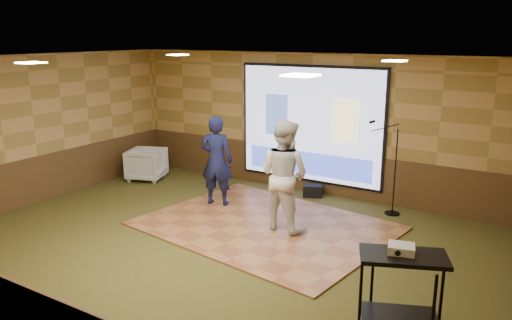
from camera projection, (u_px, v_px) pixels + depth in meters
The scene contains 17 objects.
ground at pixel (217, 246), 8.16m from camera, with size 9.00×9.00×0.00m, color #303618.
room_shell at pixel (214, 120), 7.65m from camera, with size 9.04×7.04×3.02m.
wainscot_back at pixel (309, 170), 10.93m from camera, with size 9.00×0.04×0.95m, color #503B1A.
wainscot_left at pixel (40, 179), 10.31m from camera, with size 0.04×7.00×0.95m, color #503B1A.
projector_screen at pixel (310, 126), 10.64m from camera, with size 3.32×0.06×2.52m.
downlight_nw at pixel (178, 55), 10.03m from camera, with size 0.32×0.32×0.02m, color #FFE8BF.
downlight_ne at pixel (395, 61), 7.81m from camera, with size 0.32×0.32×0.02m, color #FFE8BF.
downlight_sw at pixel (31, 63), 7.30m from camera, with size 0.32×0.32×0.02m, color #FFE8BF.
downlight_se at pixel (301, 75), 5.08m from camera, with size 0.32×0.32×0.02m, color #FFE8BF.
dance_floor at pixel (265, 226), 9.02m from camera, with size 4.20×3.20×0.03m, color #9E673A.
player_left at pixel (217, 161), 9.91m from camera, with size 0.66×0.43×1.81m, color #151A43.
player_right at pixel (284, 175), 8.63m from camera, with size 0.95×0.74×1.95m, color silver.
av_table at pixel (402, 279), 5.60m from camera, with size 0.96×0.50×1.01m.
projector at pixel (401, 249), 5.56m from camera, with size 0.29×0.24×0.10m, color silver.
mic_stand at pixel (391, 189), 9.55m from camera, with size 0.71×0.29×1.80m.
banquet_chair at pixel (147, 164), 11.83m from camera, with size 0.80×0.82×0.75m, color gray.
duffel_bag at pixel (313, 191), 10.66m from camera, with size 0.40×0.27×0.25m, color black.
Camera 1 is at (4.49, -6.12, 3.38)m, focal length 35.00 mm.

